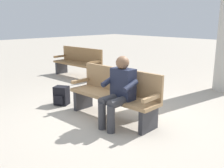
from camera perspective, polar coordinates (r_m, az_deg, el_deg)
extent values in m
plane|color=#A89E8E|center=(4.72, 0.03, -7.64)|extent=(40.00, 40.00, 0.00)
cube|color=#9E7A51|center=(4.58, 0.03, -2.75)|extent=(1.82, 0.55, 0.06)
cube|color=#9E7A51|center=(4.67, 1.84, 0.80)|extent=(1.80, 0.12, 0.45)
cube|color=#9E7A51|center=(4.03, 8.87, -3.08)|extent=(0.08, 0.48, 0.06)
cube|color=#9E7A51|center=(5.14, -6.87, 0.75)|extent=(0.08, 0.48, 0.06)
cube|color=#2D2D33|center=(4.18, 8.11, -7.87)|extent=(0.10, 0.43, 0.39)
cube|color=#2D2D33|center=(5.20, -6.40, -3.35)|extent=(0.10, 0.43, 0.39)
cube|color=#1E2338|center=(4.27, 2.48, 0.04)|extent=(0.41, 0.24, 0.52)
sphere|color=brown|center=(4.19, 2.35, 4.76)|extent=(0.22, 0.22, 0.22)
cylinder|color=#38383D|center=(4.13, 1.57, -4.01)|extent=(0.17, 0.43, 0.15)
cylinder|color=#38383D|center=(4.26, -0.44, -3.44)|extent=(0.17, 0.43, 0.15)
cylinder|color=#38383D|center=(4.08, -0.24, -7.82)|extent=(0.13, 0.13, 0.45)
cylinder|color=#38383D|center=(4.21, -2.22, -7.12)|extent=(0.13, 0.13, 0.45)
cylinder|color=#1E2338|center=(4.04, 4.12, -0.42)|extent=(0.10, 0.32, 0.18)
cylinder|color=#1E2338|center=(4.35, -0.77, 0.66)|extent=(0.10, 0.32, 0.18)
cube|color=black|center=(5.51, -11.12, -2.52)|extent=(0.36, 0.33, 0.39)
cube|color=black|center=(5.42, -11.74, -3.49)|extent=(0.19, 0.13, 0.18)
cube|color=olive|center=(8.08, -7.84, 4.51)|extent=(1.82, 0.57, 0.06)
cube|color=olive|center=(8.18, -6.73, 6.46)|extent=(1.80, 0.14, 0.45)
cube|color=olive|center=(7.43, -3.67, 4.95)|extent=(0.08, 0.48, 0.06)
cube|color=olive|center=(8.73, -11.45, 6.06)|extent=(0.08, 0.48, 0.06)
cube|color=#2D2D33|center=(7.53, -3.89, 2.17)|extent=(0.10, 0.44, 0.39)
cube|color=#2D2D33|center=(8.75, -11.14, 3.60)|extent=(0.10, 0.44, 0.39)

